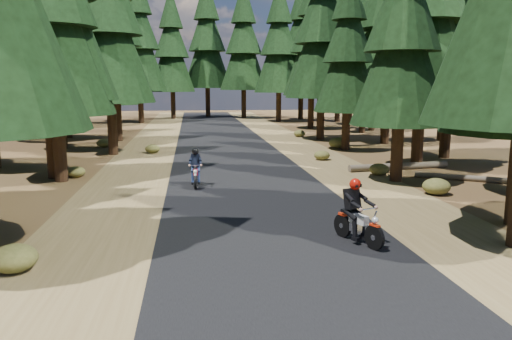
{
  "coord_description": "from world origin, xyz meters",
  "views": [
    {
      "loc": [
        -2.06,
        -14.3,
        3.85
      ],
      "look_at": [
        0.0,
        1.5,
        1.1
      ],
      "focal_mm": 35.0,
      "sensor_mm": 36.0,
      "label": 1
    }
  ],
  "objects_px": {
    "rider_follow": "(196,174)",
    "rider_lead": "(358,222)",
    "log_near": "(399,166)",
    "log_far": "(471,178)"
  },
  "relations": [
    {
      "from": "rider_follow",
      "to": "rider_lead",
      "type": "bearing_deg",
      "value": 119.23
    },
    {
      "from": "log_near",
      "to": "rider_follow",
      "type": "xyz_separation_m",
      "value": [
        -9.22,
        -2.58,
        0.33
      ]
    },
    {
      "from": "rider_lead",
      "to": "log_near",
      "type": "bearing_deg",
      "value": -140.55
    },
    {
      "from": "log_far",
      "to": "rider_lead",
      "type": "distance_m",
      "value": 10.03
    },
    {
      "from": "log_near",
      "to": "rider_lead",
      "type": "distance_m",
      "value": 11.38
    },
    {
      "from": "log_far",
      "to": "rider_lead",
      "type": "bearing_deg",
      "value": -102.94
    },
    {
      "from": "log_near",
      "to": "rider_follow",
      "type": "height_order",
      "value": "rider_follow"
    },
    {
      "from": "log_near",
      "to": "log_far",
      "type": "distance_m",
      "value": 3.46
    },
    {
      "from": "log_near",
      "to": "rider_follow",
      "type": "distance_m",
      "value": 9.58
    },
    {
      "from": "log_far",
      "to": "rider_follow",
      "type": "distance_m",
      "value": 10.99
    }
  ]
}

